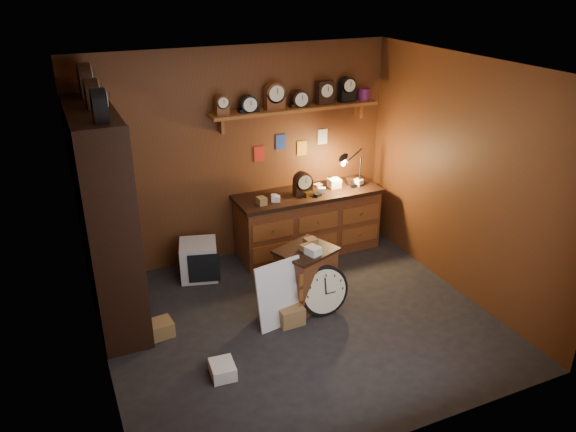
# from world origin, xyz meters

# --- Properties ---
(floor) EXTENTS (4.00, 4.00, 0.00)m
(floor) POSITION_xyz_m (0.00, 0.00, 0.00)
(floor) COLOR black
(floor) RESTS_ON ground
(room_shell) EXTENTS (4.02, 3.62, 2.71)m
(room_shell) POSITION_xyz_m (0.04, 0.11, 1.72)
(room_shell) COLOR #592F15
(room_shell) RESTS_ON ground
(shelving_unit) EXTENTS (0.47, 1.60, 2.58)m
(shelving_unit) POSITION_xyz_m (-1.79, 0.98, 1.25)
(shelving_unit) COLOR black
(shelving_unit) RESTS_ON ground
(workbench) EXTENTS (1.94, 0.66, 1.36)m
(workbench) POSITION_xyz_m (0.81, 1.47, 0.47)
(workbench) COLOR brown
(workbench) RESTS_ON ground
(low_cabinet) EXTENTS (0.74, 0.69, 0.77)m
(low_cabinet) POSITION_xyz_m (0.23, 0.32, 0.38)
(low_cabinet) COLOR brown
(low_cabinet) RESTS_ON ground
(big_round_clock) EXTENTS (0.57, 0.18, 0.57)m
(big_round_clock) POSITION_xyz_m (0.32, 0.06, 0.28)
(big_round_clock) COLOR black
(big_round_clock) RESTS_ON ground
(white_panel) EXTENTS (0.58, 0.25, 0.74)m
(white_panel) POSITION_xyz_m (-0.19, 0.07, 0.00)
(white_panel) COLOR silver
(white_panel) RESTS_ON ground
(mini_fridge) EXTENTS (0.54, 0.56, 0.46)m
(mini_fridge) POSITION_xyz_m (-0.72, 1.39, 0.23)
(mini_fridge) COLOR silver
(mini_fridge) RESTS_ON ground
(floor_box_a) EXTENTS (0.29, 0.25, 0.17)m
(floor_box_a) POSITION_xyz_m (-1.44, 0.37, 0.08)
(floor_box_a) COLOR olive
(floor_box_a) RESTS_ON ground
(floor_box_b) EXTENTS (0.24, 0.28, 0.13)m
(floor_box_b) POSITION_xyz_m (-1.03, -0.50, 0.07)
(floor_box_b) COLOR white
(floor_box_b) RESTS_ON ground
(floor_box_c) EXTENTS (0.27, 0.23, 0.20)m
(floor_box_c) POSITION_xyz_m (-0.10, 0.02, 0.10)
(floor_box_c) COLOR olive
(floor_box_c) RESTS_ON ground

